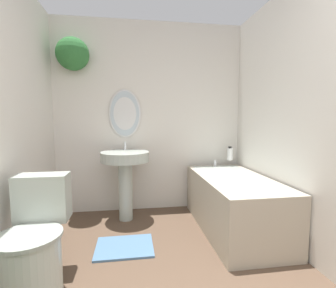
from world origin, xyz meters
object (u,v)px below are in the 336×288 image
Objects in this scene: pedestal_sink at (125,168)px; shampoo_bottle at (230,154)px; bathtub at (234,202)px; toilet at (34,246)px.

shampoo_bottle is at bearing 7.08° from pedestal_sink.
shampoo_bottle is at bearing 71.58° from bathtub.
pedestal_sink is at bearing 62.35° from toilet.
pedestal_sink is 0.65× the size of bathtub.
pedestal_sink is 5.12× the size of shampoo_bottle.
pedestal_sink is 1.26m from bathtub.
pedestal_sink is at bearing -172.92° from shampoo_bottle.
shampoo_bottle is (1.94, 1.29, 0.41)m from toilet.
shampoo_bottle is (0.20, 0.60, 0.43)m from bathtub.
toilet is 1.31m from pedestal_sink.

